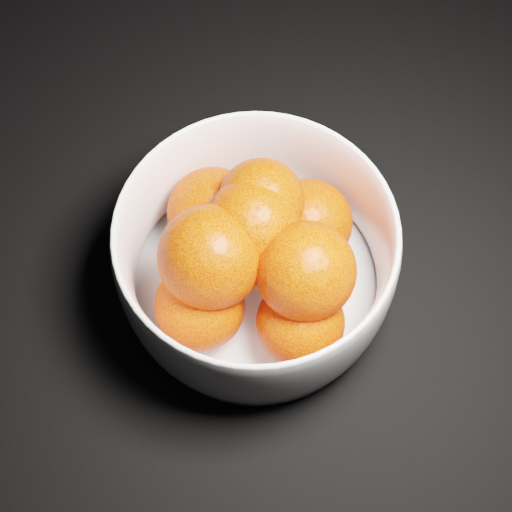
# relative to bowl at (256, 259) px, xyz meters

# --- Properties ---
(bowl) EXTENTS (0.24, 0.24, 0.11)m
(bowl) POSITION_rel_bowl_xyz_m (0.00, 0.00, 0.00)
(bowl) COLOR white
(bowl) RESTS_ON ground
(orange_pile) EXTENTS (0.17, 0.17, 0.13)m
(orange_pile) POSITION_rel_bowl_xyz_m (-0.00, -0.00, 0.02)
(orange_pile) COLOR #E8390A
(orange_pile) RESTS_ON bowl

